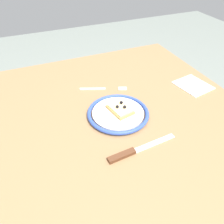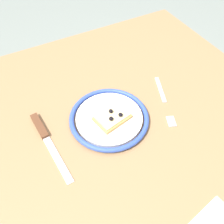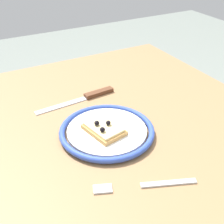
% 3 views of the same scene
% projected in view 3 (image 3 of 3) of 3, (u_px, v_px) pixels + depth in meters
% --- Properties ---
extents(dining_table, '(0.99, 0.93, 0.70)m').
position_uv_depth(dining_table, '(103.00, 169.00, 0.74)').
color(dining_table, '#936D47').
rests_on(dining_table, ground_plane).
extents(plate, '(0.23, 0.23, 0.02)m').
position_uv_depth(plate, '(107.00, 131.00, 0.72)').
color(plate, white).
rests_on(plate, dining_table).
extents(pizza_slice_near, '(0.10, 0.08, 0.03)m').
position_uv_depth(pizza_slice_near, '(104.00, 129.00, 0.70)').
color(pizza_slice_near, tan).
rests_on(pizza_slice_near, plate).
extents(knife, '(0.04, 0.24, 0.01)m').
position_uv_depth(knife, '(89.00, 96.00, 0.87)').
color(knife, silver).
rests_on(knife, dining_table).
extents(fork, '(0.09, 0.19, 0.00)m').
position_uv_depth(fork, '(144.00, 185.00, 0.58)').
color(fork, '#B7B7B7').
rests_on(fork, dining_table).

